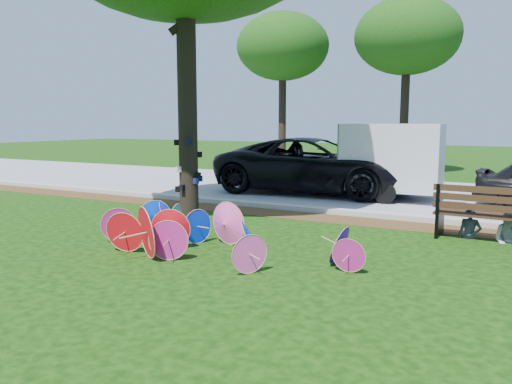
% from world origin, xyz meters
% --- Properties ---
extents(ground, '(90.00, 90.00, 0.00)m').
position_xyz_m(ground, '(0.00, 0.00, 0.00)').
color(ground, black).
rests_on(ground, ground).
extents(mulch_strip, '(90.00, 1.00, 0.01)m').
position_xyz_m(mulch_strip, '(0.00, 4.50, 0.01)').
color(mulch_strip, '#472D16').
rests_on(mulch_strip, ground).
extents(curb, '(90.00, 0.30, 0.12)m').
position_xyz_m(curb, '(0.00, 5.20, 0.06)').
color(curb, '#B7B5AD').
rests_on(curb, ground).
extents(street, '(90.00, 8.00, 0.01)m').
position_xyz_m(street, '(0.00, 9.35, 0.01)').
color(street, gray).
rests_on(street, ground).
extents(parasol_pile, '(5.02, 2.64, 0.89)m').
position_xyz_m(parasol_pile, '(-0.13, 0.67, 0.36)').
color(parasol_pile, '#B61F7A').
rests_on(parasol_pile, ground).
extents(black_van, '(6.41, 3.24, 1.74)m').
position_xyz_m(black_van, '(-0.73, 8.33, 0.87)').
color(black_van, black).
rests_on(black_van, ground).
extents(cargo_trailer, '(2.74, 1.79, 2.48)m').
position_xyz_m(cargo_trailer, '(1.71, 8.09, 1.24)').
color(cargo_trailer, silver).
rests_on(cargo_trailer, ground).
extents(park_bench, '(2.05, 0.86, 1.05)m').
position_xyz_m(park_bench, '(4.53, 3.85, 0.53)').
color(park_bench, black).
rests_on(park_bench, ground).
extents(person_left, '(0.45, 0.31, 1.18)m').
position_xyz_m(person_left, '(4.18, 3.90, 0.59)').
color(person_left, '#363E49').
rests_on(person_left, ground).
extents(person_right, '(0.67, 0.56, 1.25)m').
position_xyz_m(person_right, '(4.88, 3.90, 0.62)').
color(person_right, silver).
rests_on(person_right, ground).
extents(bg_trees, '(19.47, 5.38, 7.40)m').
position_xyz_m(bg_trees, '(1.59, 15.41, 5.77)').
color(bg_trees, black).
rests_on(bg_trees, ground).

